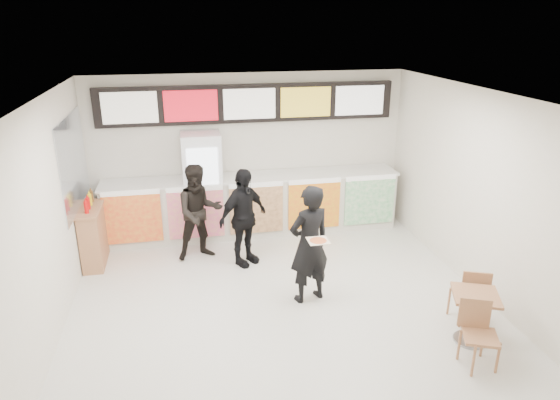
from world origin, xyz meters
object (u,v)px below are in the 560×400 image
object	(u,v)px
drinks_fridge	(203,186)
customer_left	(199,212)
customer_main	(309,244)
customer_mid	(243,218)
condiment_ledge	(93,236)
service_counter	(254,205)
cafe_table	(474,309)

from	to	relation	value
drinks_fridge	customer_left	xyz separation A→B (m)	(-0.12, -0.89, -0.17)
customer_main	customer_mid	distance (m)	1.54
customer_main	condiment_ledge	bearing A→B (deg)	-47.49
customer_mid	customer_main	bearing A→B (deg)	-94.53
service_counter	customer_main	bearing A→B (deg)	-80.65
service_counter	cafe_table	xyz separation A→B (m)	(2.21, -3.99, -0.09)
customer_mid	cafe_table	xyz separation A→B (m)	(2.57, -2.74, -0.36)
cafe_table	drinks_fridge	bearing A→B (deg)	150.48
customer_left	service_counter	bearing A→B (deg)	28.07
customer_left	condiment_ledge	size ratio (longest dim) A/B	1.39
service_counter	drinks_fridge	world-z (taller)	drinks_fridge
customer_mid	cafe_table	bearing A→B (deg)	-81.77
condiment_ledge	drinks_fridge	bearing A→B (deg)	22.63
customer_mid	cafe_table	world-z (taller)	customer_mid
cafe_table	customer_left	bearing A→B (deg)	158.66
drinks_fridge	condiment_ledge	size ratio (longest dim) A/B	1.66
customer_main	customer_left	size ratio (longest dim) A/B	1.06
service_counter	drinks_fridge	distance (m)	1.03
customer_left	customer_main	bearing A→B (deg)	-60.63
customer_left	condiment_ledge	bearing A→B (deg)	165.15
customer_mid	condiment_ledge	xyz separation A→B (m)	(-2.47, 0.48, -0.32)
condiment_ledge	customer_left	bearing A→B (deg)	-3.33
drinks_fridge	customer_left	bearing A→B (deg)	-97.67
drinks_fridge	customer_left	distance (m)	0.91
customer_left	customer_mid	distance (m)	0.80
drinks_fridge	customer_main	bearing A→B (deg)	-62.36
cafe_table	service_counter	bearing A→B (deg)	141.35
drinks_fridge	cafe_table	size ratio (longest dim) A/B	1.39
condiment_ledge	customer_mid	bearing A→B (deg)	-11.03
service_counter	cafe_table	bearing A→B (deg)	-60.99
service_counter	customer_main	world-z (taller)	customer_main
drinks_fridge	condiment_ledge	xyz separation A→B (m)	(-1.88, -0.79, -0.49)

